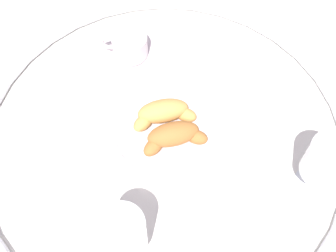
{
  "coord_description": "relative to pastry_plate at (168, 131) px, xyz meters",
  "views": [
    {
      "loc": [
        0.24,
        0.36,
        0.8
      ],
      "look_at": [
        -0.01,
        -0.01,
        0.03
      ],
      "focal_mm": 49.12,
      "sensor_mm": 36.0,
      "label": 1
    }
  ],
  "objects": [
    {
      "name": "ground_plane",
      "position": [
        0.01,
        0.01,
        -0.01
      ],
      "size": [
        2.2,
        2.2,
        0.0
      ],
      "primitive_type": "plane",
      "color": "silver"
    },
    {
      "name": "table_chrome_rim",
      "position": [
        0.01,
        0.01,
        -0.0
      ],
      "size": [
        0.74,
        0.74,
        0.02
      ],
      "primitive_type": "torus",
      "color": "silver",
      "rests_on": "ground_plane"
    },
    {
      "name": "pastry_plate",
      "position": [
        0.0,
        0.0,
        0.0
      ],
      "size": [
        0.23,
        0.23,
        0.02
      ],
      "color": "silver",
      "rests_on": "ground_plane"
    },
    {
      "name": "croissant_large",
      "position": [
        -0.01,
        -0.02,
        0.03
      ],
      "size": [
        0.13,
        0.1,
        0.04
      ],
      "color": "#D6994C",
      "rests_on": "pastry_plate"
    },
    {
      "name": "croissant_small",
      "position": [
        0.01,
        0.03,
        0.03
      ],
      "size": [
        0.13,
        0.09,
        0.04
      ],
      "color": "#AD6B33",
      "rests_on": "pastry_plate"
    },
    {
      "name": "coffee_cup_near",
      "position": [
        -0.04,
        -0.21,
        0.01
      ],
      "size": [
        0.14,
        0.14,
        0.06
      ],
      "color": "silver",
      "rests_on": "ground_plane"
    },
    {
      "name": "juice_glass_left",
      "position": [
        -0.16,
        0.24,
        0.08
      ],
      "size": [
        0.08,
        0.08,
        0.14
      ],
      "color": "white",
      "rests_on": "ground_plane"
    },
    {
      "name": "juice_glass_right",
      "position": [
        0.19,
        0.15,
        0.08
      ],
      "size": [
        0.08,
        0.08,
        0.14
      ],
      "color": "white",
      "rests_on": "ground_plane"
    },
    {
      "name": "sugar_packet",
      "position": [
        -0.11,
        0.14,
        -0.01
      ],
      "size": [
        0.05,
        0.03,
        0.01
      ],
      "primitive_type": "cube",
      "rotation": [
        0.0,
        0.0,
        -0.01
      ],
      "color": "white",
      "rests_on": "ground_plane"
    },
    {
      "name": "folded_napkin",
      "position": [
        0.17,
        -0.11,
        -0.01
      ],
      "size": [
        0.14,
        0.14,
        0.01
      ],
      "primitive_type": "cube",
      "rotation": [
        0.0,
        0.0,
        0.27
      ],
      "color": "silver",
      "rests_on": "ground_plane"
    }
  ]
}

